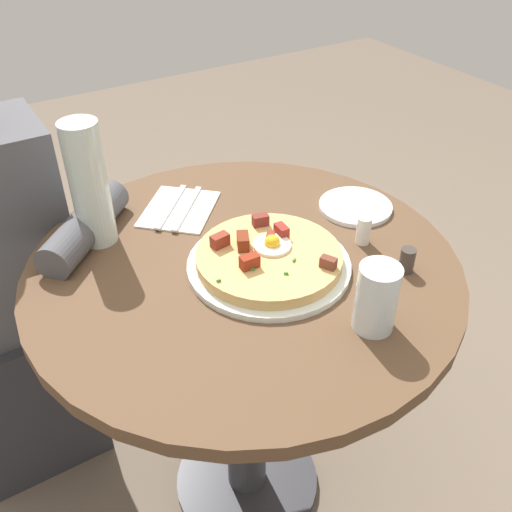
{
  "coord_description": "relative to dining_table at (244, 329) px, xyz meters",
  "views": [
    {
      "loc": [
        -0.43,
        -0.74,
        1.38
      ],
      "look_at": [
        0.02,
        -0.02,
        0.76
      ],
      "focal_mm": 39.83,
      "sensor_mm": 36.0,
      "label": 1
    }
  ],
  "objects": [
    {
      "name": "pizza_plate",
      "position": [
        0.03,
        -0.04,
        0.18
      ],
      "size": [
        0.3,
        0.3,
        0.01
      ],
      "primitive_type": "cylinder",
      "color": "silver",
      "rests_on": "dining_table"
    },
    {
      "name": "fork",
      "position": [
        -0.01,
        0.22,
        0.18
      ],
      "size": [
        0.13,
        0.14,
        0.0
      ],
      "primitive_type": "cube",
      "rotation": [
        0.0,
        0.0,
        0.82
      ],
      "color": "silver",
      "rests_on": "napkin"
    },
    {
      "name": "breakfast_pizza",
      "position": [
        0.03,
        -0.04,
        0.2
      ],
      "size": [
        0.27,
        0.27,
        0.05
      ],
      "color": "tan",
      "rests_on": "pizza_plate"
    },
    {
      "name": "napkin",
      "position": [
        -0.02,
        0.23,
        0.18
      ],
      "size": [
        0.22,
        0.22,
        0.0
      ],
      "primitive_type": "cube",
      "rotation": [
        0.0,
        0.0,
        0.82
      ],
      "color": "white",
      "rests_on": "dining_table"
    },
    {
      "name": "water_bottle",
      "position": [
        -0.21,
        0.21,
        0.3
      ],
      "size": [
        0.07,
        0.07,
        0.25
      ],
      "primitive_type": "cylinder",
      "color": "silver",
      "rests_on": "dining_table"
    },
    {
      "name": "pepper_shaker",
      "position": [
        0.24,
        -0.18,
        0.2
      ],
      "size": [
        0.03,
        0.03,
        0.05
      ],
      "primitive_type": "cylinder",
      "color": "#3F3833",
      "rests_on": "dining_table"
    },
    {
      "name": "dining_table",
      "position": [
        0.0,
        0.0,
        0.0
      ],
      "size": [
        0.82,
        0.82,
        0.74
      ],
      "color": "brown",
      "rests_on": "ground_plane"
    },
    {
      "name": "salt_shaker",
      "position": [
        0.23,
        -0.07,
        0.2
      ],
      "size": [
        0.03,
        0.03,
        0.06
      ],
      "primitive_type": "cylinder",
      "color": "white",
      "rests_on": "dining_table"
    },
    {
      "name": "ground_plane",
      "position": [
        0.0,
        0.0,
        -0.56
      ],
      "size": [
        6.0,
        6.0,
        0.0
      ],
      "primitive_type": "plane",
      "color": "#6B5B4C"
    },
    {
      "name": "water_glass",
      "position": [
        0.09,
        -0.26,
        0.23
      ],
      "size": [
        0.07,
        0.07,
        0.12
      ],
      "primitive_type": "cylinder",
      "color": "silver",
      "rests_on": "dining_table"
    },
    {
      "name": "bread_plate",
      "position": [
        0.3,
        0.04,
        0.18
      ],
      "size": [
        0.16,
        0.16,
        0.01
      ],
      "primitive_type": "cylinder",
      "color": "white",
      "rests_on": "dining_table"
    },
    {
      "name": "knife",
      "position": [
        -0.04,
        0.24,
        0.18
      ],
      "size": [
        0.13,
        0.14,
        0.0
      ],
      "primitive_type": "cube",
      "rotation": [
        0.0,
        0.0,
        0.82
      ],
      "color": "silver",
      "rests_on": "napkin"
    }
  ]
}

